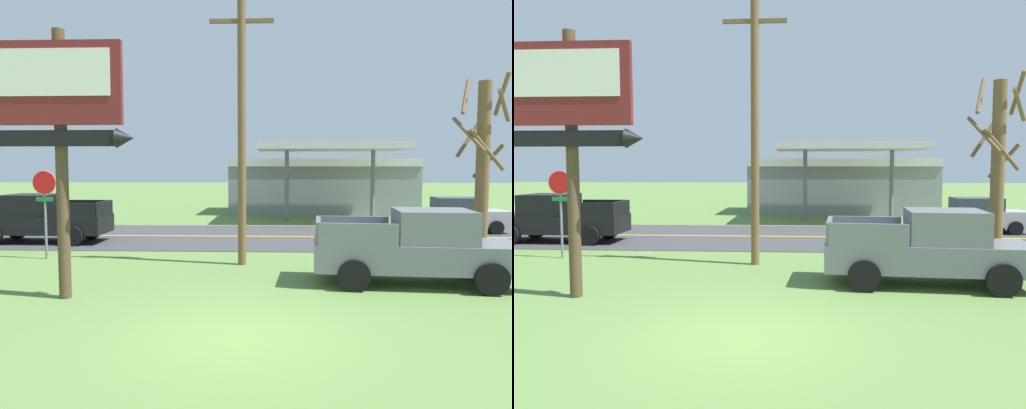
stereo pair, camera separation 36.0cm
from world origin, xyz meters
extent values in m
plane|color=#5B7F3D|center=(0.00, 0.00, 0.00)|extent=(180.00, 180.00, 0.00)
cube|color=#3D3D3F|center=(0.00, 13.00, 0.01)|extent=(140.00, 8.00, 0.02)
cube|color=gold|center=(0.00, 13.00, 0.02)|extent=(126.00, 0.20, 0.01)
cylinder|color=brown|center=(-4.25, 2.52, 3.09)|extent=(0.28, 0.28, 6.17)
cube|color=maroon|center=(-4.25, 2.34, 4.94)|extent=(2.99, 0.16, 1.86)
cube|color=white|center=(-4.25, 2.25, 5.16)|extent=(2.51, 0.03, 1.04)
cube|color=black|center=(-4.25, 2.34, 3.71)|extent=(2.69, 0.12, 0.36)
cone|color=black|center=(-2.70, 2.34, 3.71)|extent=(0.40, 0.44, 0.44)
cylinder|color=slate|center=(-6.98, 7.41, 1.10)|extent=(0.08, 0.08, 2.20)
cylinder|color=red|center=(-6.98, 7.38, 2.55)|extent=(0.76, 0.03, 0.76)
cylinder|color=white|center=(-6.98, 7.40, 2.55)|extent=(0.80, 0.01, 0.80)
cube|color=#19722D|center=(-6.98, 7.38, 2.00)|extent=(0.56, 0.03, 0.14)
cylinder|color=brown|center=(-0.38, 6.72, 4.40)|extent=(0.26, 0.26, 8.79)
cube|color=brown|center=(-0.38, 6.72, 7.49)|extent=(1.96, 0.12, 0.12)
cylinder|color=brown|center=(7.01, 6.84, 2.84)|extent=(0.40, 0.40, 5.67)
cylinder|color=brown|center=(7.51, 6.81, 5.27)|extent=(0.18, 1.09, 1.23)
cylinder|color=brown|center=(7.31, 7.16, 3.25)|extent=(0.79, 0.74, 1.09)
cylinder|color=brown|center=(6.76, 7.29, 4.01)|extent=(1.05, 0.64, 1.31)
cylinder|color=brown|center=(6.53, 7.09, 5.24)|extent=(0.64, 1.10, 1.22)
cylinder|color=brown|center=(6.47, 6.56, 4.04)|extent=(0.70, 1.22, 1.16)
cylinder|color=brown|center=(6.93, 6.37, 3.58)|extent=(1.05, 0.30, 1.27)
cylinder|color=brown|center=(7.44, 6.51, 4.89)|extent=(0.79, 0.99, 0.91)
cube|color=gray|center=(3.65, 25.37, 1.80)|extent=(12.00, 6.00, 3.60)
cube|color=silver|center=(3.65, 22.32, 3.35)|extent=(12.00, 0.12, 0.50)
cube|color=silver|center=(3.65, 19.37, 4.20)|extent=(8.00, 5.00, 0.40)
cylinder|color=slate|center=(1.25, 19.37, 2.10)|extent=(0.24, 0.24, 4.20)
cylinder|color=slate|center=(6.05, 19.37, 2.10)|extent=(0.24, 0.24, 4.20)
cube|color=slate|center=(4.30, 4.27, 0.76)|extent=(5.35, 2.39, 0.72)
cube|color=slate|center=(4.75, 4.23, 1.54)|extent=(2.04, 1.95, 0.84)
cube|color=#28333D|center=(5.64, 4.16, 1.54)|extent=(0.24, 1.66, 0.71)
cube|color=slate|center=(2.86, 5.32, 1.40)|extent=(1.95, 0.28, 0.56)
cube|color=slate|center=(2.71, 3.48, 1.40)|extent=(1.95, 0.28, 0.56)
cube|color=slate|center=(1.81, 4.48, 1.40)|extent=(0.28, 1.88, 0.56)
cylinder|color=black|center=(5.99, 5.11, 0.40)|extent=(0.82, 0.35, 0.80)
cylinder|color=black|center=(5.83, 3.16, 0.40)|extent=(0.82, 0.35, 0.80)
cylinder|color=black|center=(2.78, 5.38, 0.40)|extent=(0.82, 0.35, 0.80)
cylinder|color=black|center=(2.61, 3.43, 0.40)|extent=(0.82, 0.35, 0.80)
cube|color=black|center=(-8.78, 11.00, 0.76)|extent=(5.20, 1.96, 0.72)
cube|color=black|center=(-9.23, 11.00, 1.54)|extent=(1.90, 1.80, 0.84)
cube|color=#28333D|center=(-10.12, 11.00, 1.54)|extent=(0.10, 1.66, 0.71)
cube|color=black|center=(-7.26, 10.08, 1.40)|extent=(1.95, 0.12, 0.56)
cube|color=black|center=(-7.26, 11.92, 1.40)|extent=(1.95, 0.12, 0.56)
cube|color=black|center=(-6.28, 11.00, 1.40)|extent=(0.12, 1.88, 0.56)
cylinder|color=black|center=(-10.40, 11.98, 0.40)|extent=(0.80, 0.28, 0.80)
cylinder|color=black|center=(-7.17, 10.02, 0.40)|extent=(0.80, 0.28, 0.80)
cylinder|color=black|center=(-7.17, 11.98, 0.40)|extent=(0.80, 0.28, 0.80)
cube|color=#A8AAAF|center=(9.33, 15.00, 0.68)|extent=(4.20, 1.76, 0.72)
cube|color=#2D3842|center=(9.18, 15.00, 1.34)|extent=(2.10, 1.56, 0.60)
cylinder|color=black|center=(10.63, 15.88, 0.32)|extent=(0.64, 0.24, 0.64)
cylinder|color=black|center=(10.63, 14.12, 0.32)|extent=(0.64, 0.24, 0.64)
cylinder|color=black|center=(8.03, 15.88, 0.32)|extent=(0.64, 0.24, 0.64)
cylinder|color=black|center=(8.03, 14.12, 0.32)|extent=(0.64, 0.24, 0.64)
camera|label=1|loc=(0.71, -8.84, 3.06)|focal=35.16mm
camera|label=2|loc=(1.07, -8.82, 3.06)|focal=35.16mm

